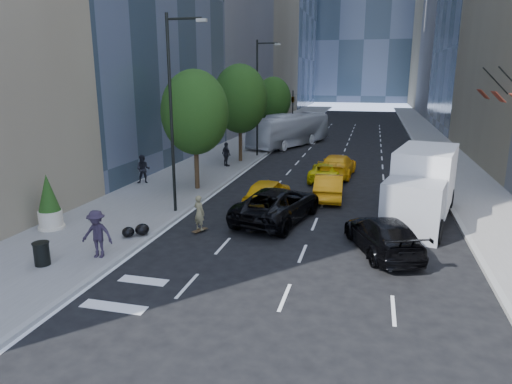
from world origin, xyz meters
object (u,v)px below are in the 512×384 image
(black_sedan_mercedes, at_px, (383,235))
(box_truck, at_px, (422,185))
(city_bus, at_px, (290,130))
(trash_can, at_px, (42,254))
(black_sedan_lincoln, at_px, (278,204))
(skateboarder, at_px, (199,215))
(planter_shrub, at_px, (49,203))

(black_sedan_mercedes, bearing_deg, box_truck, -130.45)
(city_bus, relative_size, trash_can, 13.76)
(black_sedan_lincoln, height_order, city_bus, city_bus)
(skateboarder, bearing_deg, trash_can, 75.30)
(skateboarder, relative_size, city_bus, 0.14)
(black_sedan_mercedes, distance_m, city_bus, 29.70)
(box_truck, height_order, trash_can, box_truck)
(city_bus, xyz_separation_m, trash_can, (-3.65, -33.25, -1.08))
(skateboarder, height_order, box_truck, box_truck)
(skateboarder, xyz_separation_m, city_bus, (-0.67, 27.84, 0.83))
(box_truck, xyz_separation_m, trash_can, (-14.56, -10.03, -1.23))
(black_sedan_lincoln, xyz_separation_m, box_truck, (7.03, 1.98, 0.96))
(trash_can, bearing_deg, black_sedan_lincoln, 46.95)
(skateboarder, distance_m, planter_shrub, 7.08)
(black_sedan_lincoln, height_order, planter_shrub, planter_shrub)
(city_bus, xyz_separation_m, box_truck, (10.91, -23.22, 0.15))
(trash_can, relative_size, planter_shrub, 0.33)
(black_sedan_lincoln, height_order, box_truck, box_truck)
(box_truck, relative_size, trash_can, 9.04)
(black_sedan_lincoln, xyz_separation_m, black_sedan_mercedes, (5.12, -3.09, -0.11))
(city_bus, bearing_deg, black_sedan_mercedes, -51.14)
(black_sedan_lincoln, bearing_deg, city_bus, -69.10)
(black_sedan_mercedes, bearing_deg, skateboarder, -22.85)
(city_bus, distance_m, planter_shrub, 30.10)
(box_truck, bearing_deg, planter_shrub, -147.19)
(trash_can, height_order, planter_shrub, planter_shrub)
(city_bus, height_order, trash_can, city_bus)
(skateboarder, relative_size, trash_can, 1.93)
(skateboarder, distance_m, black_sedan_mercedes, 8.34)
(black_sedan_mercedes, xyz_separation_m, planter_shrub, (-15.20, -1.17, 0.65))
(trash_can, bearing_deg, skateboarder, 51.42)
(planter_shrub, bearing_deg, black_sedan_lincoln, 22.89)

